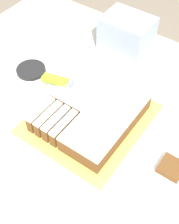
# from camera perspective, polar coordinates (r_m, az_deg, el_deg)

# --- Properties ---
(countertop) EXTENTS (1.40, 1.10, 0.95)m
(countertop) POSITION_cam_1_polar(r_m,az_deg,el_deg) (1.35, 0.82, -15.94)
(countertop) COLOR beige
(countertop) RESTS_ON ground_plane
(cake_board) EXTENTS (0.33, 0.36, 0.01)m
(cake_board) POSITION_cam_1_polar(r_m,az_deg,el_deg) (0.97, -0.00, -1.20)
(cake_board) COLOR gold
(cake_board) RESTS_ON countertop
(cake) EXTENTS (0.26, 0.30, 0.06)m
(cake) POSITION_cam_1_polar(r_m,az_deg,el_deg) (0.95, 0.45, 0.09)
(cake) COLOR brown
(cake) RESTS_ON cake_board
(knife) EXTENTS (0.33, 0.12, 0.02)m
(knife) POSITION_cam_1_polar(r_m,az_deg,el_deg) (0.98, -4.15, 5.22)
(knife) COLOR silver
(knife) RESTS_ON cake
(coffee_cup) EXTENTS (0.09, 0.09, 0.09)m
(coffee_cup) POSITION_cam_1_polar(r_m,az_deg,el_deg) (1.05, -10.35, 5.97)
(coffee_cup) COLOR white
(coffee_cup) RESTS_ON countertop
(paper_napkin) EXTENTS (0.14, 0.14, 0.01)m
(paper_napkin) POSITION_cam_1_polar(r_m,az_deg,el_deg) (0.90, 14.61, -10.22)
(paper_napkin) COLOR white
(paper_napkin) RESTS_ON countertop
(brownie) EXTENTS (0.06, 0.06, 0.02)m
(brownie) POSITION_cam_1_polar(r_m,az_deg,el_deg) (0.89, 14.77, -9.81)
(brownie) COLOR brown
(brownie) RESTS_ON paper_napkin
(storage_box) EXTENTS (0.18, 0.14, 0.13)m
(storage_box) POSITION_cam_1_polar(r_m,az_deg,el_deg) (1.19, 6.82, 13.91)
(storage_box) COLOR #8C99B2
(storage_box) RESTS_ON countertop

